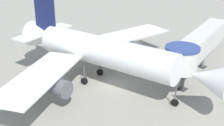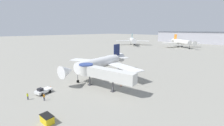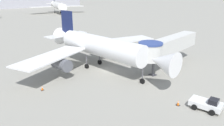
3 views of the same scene
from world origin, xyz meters
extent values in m
plane|color=gray|center=(0.00, 0.00, 0.00)|extent=(800.00, 800.00, 0.00)
cylinder|color=white|center=(-0.17, 1.03, 4.50)|extent=(6.35, 19.62, 3.77)
cone|color=white|center=(1.62, -12.08, 4.50)|extent=(4.30, 4.62, 3.77)
cone|color=white|center=(-1.65, 11.89, 4.50)|extent=(4.50, 6.11, 3.77)
cube|color=white|center=(-9.33, 2.56, 3.84)|extent=(14.61, 10.27, 0.22)
cube|color=white|center=(8.25, 4.96, 3.84)|extent=(14.58, 7.06, 0.22)
cube|color=#141E4C|center=(-1.61, 11.61, 7.90)|extent=(0.75, 3.78, 4.90)
cube|color=white|center=(-1.69, 12.17, 5.16)|extent=(9.78, 3.91, 0.18)
cylinder|color=#565960|center=(-8.07, 1.57, 2.56)|extent=(2.57, 4.03, 2.07)
cylinder|color=#565960|center=(7.30, 3.67, 2.56)|extent=(2.57, 4.03, 2.07)
cylinder|color=#4C4C51|center=(1.15, -8.59, 1.53)|extent=(0.18, 0.18, 2.17)
cylinder|color=black|center=(1.15, -8.59, 0.45)|extent=(0.38, 0.93, 0.90)
cylinder|color=#4C4C51|center=(-2.17, 3.19, 1.53)|extent=(0.22, 0.22, 2.17)
cylinder|color=black|center=(-2.17, 3.19, 0.45)|extent=(0.52, 0.95, 0.90)
cylinder|color=#4C4C51|center=(1.19, 3.65, 1.53)|extent=(0.22, 0.22, 2.17)
cylinder|color=black|center=(1.19, 3.65, 0.45)|extent=(0.52, 0.95, 0.90)
cube|color=silver|center=(11.90, -5.84, 4.50)|extent=(16.17, 5.48, 2.80)
cylinder|color=silver|center=(4.06, -7.30, 4.50)|extent=(3.90, 3.90, 2.80)
cylinder|color=navy|center=(4.06, -7.30, 6.05)|extent=(4.10, 4.09, 0.30)
cylinder|color=#56565B|center=(5.31, -7.07, 1.55)|extent=(0.44, 0.44, 3.10)
cube|color=#333338|center=(5.31, -7.07, 0.06)|extent=(1.10, 1.10, 0.12)
cylinder|color=#56565B|center=(13.47, -5.55, 1.55)|extent=(0.44, 0.44, 3.10)
cube|color=#333338|center=(13.47, -5.55, 0.06)|extent=(1.10, 1.10, 0.12)
cube|color=black|center=(12.52, -1.30, 0.02)|extent=(0.43, 0.43, 0.04)
cone|color=orange|center=(12.52, -1.30, 0.38)|extent=(0.30, 0.30, 0.68)
cylinder|color=white|center=(12.52, -1.30, 0.46)|extent=(0.16, 0.16, 0.08)
camera|label=1|loc=(-26.68, -24.47, 18.82)|focal=50.00mm
camera|label=2|loc=(39.84, -31.75, 16.06)|focal=24.00mm
camera|label=3|loc=(-22.65, -31.38, 14.48)|focal=35.00mm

